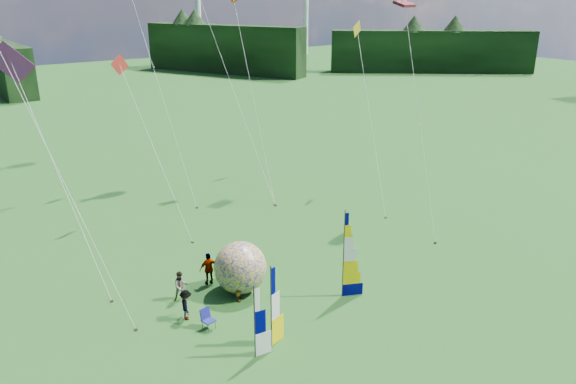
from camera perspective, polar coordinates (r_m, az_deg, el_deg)
ground at (r=27.11m, az=6.85°, el=-12.95°), size 220.00×220.00×0.00m
treeline_ring at (r=25.18m, az=7.22°, el=-5.26°), size 210.00×210.00×8.00m
feather_banner_main at (r=27.97m, az=5.66°, el=-6.46°), size 1.16×0.61×4.54m
side_banner_left at (r=24.33m, az=-1.72°, el=-11.74°), size 1.03×0.36×3.76m
side_banner_far at (r=23.83m, az=-3.41°, el=-13.21°), size 0.97×0.21×3.25m
bol_inflatable at (r=28.84m, az=-4.87°, el=-7.65°), size 3.53×3.53×2.69m
spectator_a at (r=28.23m, az=-4.96°, el=-9.23°), size 0.81×0.79×1.88m
spectator_b at (r=28.75m, az=-10.83°, el=-9.35°), size 0.81×0.52×1.54m
spectator_c at (r=27.16m, az=-10.31°, el=-11.22°), size 0.65×1.03×1.49m
spectator_d at (r=29.90m, az=-8.02°, el=-7.72°), size 1.09×0.60×1.77m
camp_chair at (r=26.43m, az=-8.09°, el=-12.68°), size 0.66×0.66×0.98m
kite_whale at (r=43.33m, az=-6.16°, el=12.69°), size 6.92×16.00×18.67m
kite_rainbow_delta at (r=30.42m, az=-22.33°, el=2.84°), size 9.32×12.41×13.01m
kite_parafoil at (r=36.41m, az=13.33°, el=8.55°), size 8.24×11.28×15.66m
small_kite_red at (r=36.41m, az=-13.43°, el=4.95°), size 6.37×10.54×11.23m
small_kite_orange at (r=42.06m, az=-3.59°, el=10.53°), size 8.07×11.18×15.74m
small_kite_yellow at (r=40.86m, az=8.42°, el=8.12°), size 9.46×11.55×12.98m
small_kite_pink at (r=26.19m, az=-22.78°, el=3.99°), size 9.10×10.32×16.31m
small_kite_green at (r=43.06m, az=-12.92°, el=10.82°), size 3.83×12.88×16.52m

